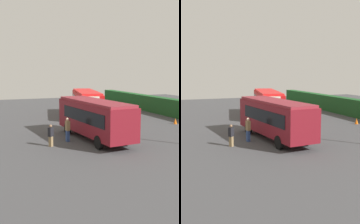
# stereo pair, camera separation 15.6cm
# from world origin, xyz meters

# --- Properties ---
(ground_plane) EXTENTS (64.00, 64.00, 0.00)m
(ground_plane) POSITION_xyz_m (0.00, 0.00, 0.00)
(ground_plane) COLOR #424244
(bus_red) EXTENTS (10.19, 4.62, 3.12)m
(bus_red) POSITION_xyz_m (-6.89, 2.62, 1.81)
(bus_red) COLOR red
(bus_red) RESTS_ON ground_plane
(bus_maroon) EXTENTS (9.43, 3.34, 3.20)m
(bus_maroon) POSITION_xyz_m (4.57, -1.06, 1.84)
(bus_maroon) COLOR maroon
(bus_maroon) RESTS_ON ground_plane
(person_left) EXTENTS (0.37, 0.53, 1.92)m
(person_left) POSITION_xyz_m (-8.29, 4.78, 1.02)
(person_left) COLOR silver
(person_left) RESTS_ON ground_plane
(person_center) EXTENTS (0.49, 0.45, 1.70)m
(person_center) POSITION_xyz_m (2.74, 0.52, 0.89)
(person_center) COLOR olive
(person_center) RESTS_ON ground_plane
(person_right) EXTENTS (0.47, 0.31, 1.90)m
(person_right) POSITION_xyz_m (4.50, -3.27, 1.01)
(person_right) COLOR #334C8C
(person_right) RESTS_ON ground_plane
(person_far) EXTENTS (0.44, 0.46, 1.64)m
(person_far) POSITION_xyz_m (5.53, -4.88, 0.86)
(person_far) COLOR olive
(person_far) RESTS_ON ground_plane
(traffic_cone) EXTENTS (0.36, 0.36, 0.60)m
(traffic_cone) POSITION_xyz_m (1.18, 9.53, 0.30)
(traffic_cone) COLOR orange
(traffic_cone) RESTS_ON ground_plane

